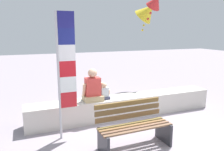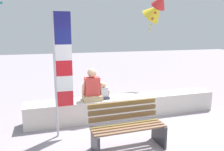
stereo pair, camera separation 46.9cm
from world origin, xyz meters
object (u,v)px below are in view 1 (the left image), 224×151
Objects in this scene: flag_banner at (64,67)px; kite_red at (155,2)px; person_child at (104,93)px; kite_yellow at (148,12)px; person_adult at (93,88)px; park_bench at (133,127)px.

kite_red is (3.24, 1.76, 1.64)m from flag_banner.
kite_red reaches higher than person_child.
person_child is 0.34× the size of kite_yellow.
flag_banner is 5.30m from kite_yellow.
person_adult is 4.59m from kite_yellow.
flag_banner is 4.04m from kite_red.
flag_banner reaches higher than park_bench.
flag_banner reaches higher than person_adult.
person_adult is at bearing -179.91° from person_child.
kite_red is at bearing 27.34° from person_child.
kite_yellow is at bearing 57.12° from park_bench.
flag_banner is at bearing -139.53° from kite_yellow.
kite_yellow reaches higher than kite_red.
park_bench is 5.63m from kite_yellow.
kite_red is (2.13, 1.10, 2.47)m from person_child.
flag_banner is at bearing -151.51° from kite_red.
kite_yellow is 1.68m from kite_red.
kite_yellow is at bearing 40.75° from person_adult.
park_bench is at bearing -76.52° from person_adult.
person_child is 0.16× the size of flag_banner.
person_child is at bearing 92.07° from park_bench.
flag_banner is (-1.17, 0.88, 1.14)m from park_bench.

